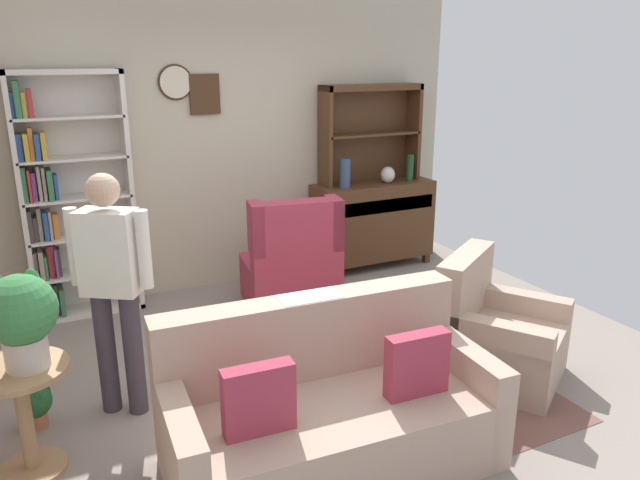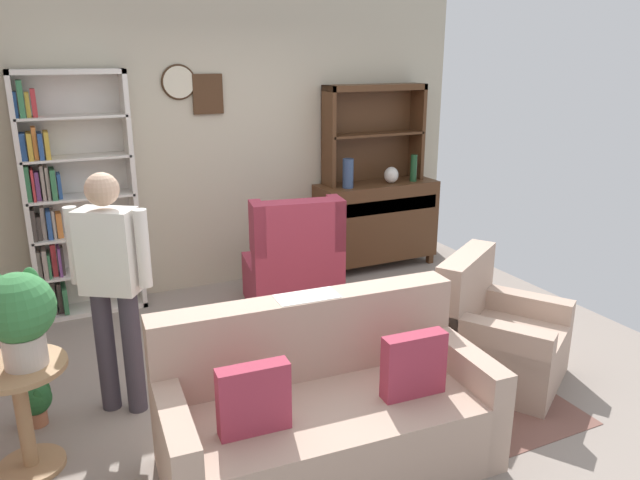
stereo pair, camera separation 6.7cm
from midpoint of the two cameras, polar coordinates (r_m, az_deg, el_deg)
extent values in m
cube|color=gray|center=(4.48, 0.39, -12.68)|extent=(5.40, 4.60, 0.02)
cube|color=#BCB299|center=(5.93, -8.76, 9.03)|extent=(5.00, 0.06, 2.80)
cylinder|color=beige|center=(5.73, -12.83, 14.29)|extent=(0.28, 0.03, 0.28)
torus|color=#382314|center=(5.73, -12.83, 14.29)|extent=(0.31, 0.02, 0.31)
cube|color=#422816|center=(5.80, -10.19, 13.37)|extent=(0.28, 0.03, 0.36)
cube|color=brown|center=(4.33, 4.64, -13.69)|extent=(2.27, 2.04, 0.01)
cube|color=silver|center=(5.55, -25.67, 3.28)|extent=(0.04, 0.30, 2.10)
cube|color=silver|center=(5.60, -16.89, 4.37)|extent=(0.04, 0.30, 2.10)
cube|color=silver|center=(5.43, -22.46, 14.45)|extent=(0.90, 0.30, 0.04)
cube|color=silver|center=(5.86, -20.18, -5.99)|extent=(0.90, 0.30, 0.04)
cube|color=silver|center=(5.70, -21.39, 4.13)|extent=(0.90, 0.01, 2.10)
cube|color=silver|center=(5.74, -20.54, -2.71)|extent=(0.86, 0.30, 0.02)
cube|color=gray|center=(5.77, -24.24, -5.01)|extent=(0.03, 0.21, 0.28)
cube|color=#723F7F|center=(5.77, -23.89, -4.99)|extent=(0.03, 0.12, 0.28)
cube|color=#3F3833|center=(5.77, -23.51, -4.92)|extent=(0.04, 0.12, 0.28)
cube|color=#3F3833|center=(5.77, -23.01, -4.94)|extent=(0.04, 0.12, 0.26)
cube|color=#337247|center=(5.78, -22.57, -5.05)|extent=(0.04, 0.24, 0.23)
cube|color=silver|center=(5.64, -20.89, 0.51)|extent=(0.86, 0.30, 0.02)
cube|color=gray|center=(5.67, -24.60, -2.08)|extent=(0.03, 0.11, 0.23)
cube|color=gray|center=(5.66, -24.18, -1.93)|extent=(0.04, 0.21, 0.25)
cube|color=#337247|center=(5.67, -23.83, -2.10)|extent=(0.02, 0.21, 0.21)
cube|color=#B22D33|center=(5.66, -23.45, -1.70)|extent=(0.04, 0.10, 0.28)
cube|color=#723F7F|center=(5.66, -23.01, -1.78)|extent=(0.02, 0.18, 0.25)
cube|color=#3F3833|center=(5.67, -22.75, -1.77)|extent=(0.02, 0.10, 0.25)
cube|color=silver|center=(5.56, -21.26, 3.84)|extent=(0.86, 0.30, 0.02)
cube|color=#3F3833|center=(5.57, -25.04, 1.36)|extent=(0.03, 0.19, 0.27)
cube|color=#3F3833|center=(5.58, -24.62, 1.09)|extent=(0.03, 0.14, 0.20)
cube|color=gray|center=(5.57, -24.30, 1.51)|extent=(0.03, 0.11, 0.28)
cube|color=#284C8C|center=(5.57, -23.83, 1.39)|extent=(0.04, 0.17, 0.24)
cube|color=gray|center=(5.57, -23.47, 1.45)|extent=(0.02, 0.17, 0.24)
cube|color=#CC7233|center=(5.58, -23.02, 1.35)|extent=(0.04, 0.12, 0.21)
cube|color=silver|center=(5.50, -21.64, 7.25)|extent=(0.86, 0.30, 0.02)
cube|color=#337247|center=(5.49, -25.48, 4.85)|extent=(0.04, 0.17, 0.29)
cube|color=#B22D33|center=(5.50, -25.08, 4.77)|extent=(0.02, 0.20, 0.26)
cube|color=#723F7F|center=(5.50, -24.74, 4.67)|extent=(0.03, 0.11, 0.24)
cube|color=gray|center=(5.50, -24.34, 4.98)|extent=(0.03, 0.15, 0.29)
cube|color=gray|center=(5.50, -23.97, 4.97)|extent=(0.02, 0.17, 0.27)
cube|color=#337247|center=(5.50, -23.51, 4.90)|extent=(0.04, 0.22, 0.25)
cube|color=#284C8C|center=(5.51, -23.01, 4.75)|extent=(0.03, 0.15, 0.21)
cube|color=silver|center=(5.46, -22.03, 10.73)|extent=(0.86, 0.30, 0.02)
cube|color=#284C8C|center=(5.45, -25.84, 7.92)|extent=(0.04, 0.17, 0.21)
cube|color=gold|center=(5.45, -25.34, 8.00)|extent=(0.04, 0.23, 0.22)
cube|color=#CC7233|center=(5.44, -24.95, 8.28)|extent=(0.03, 0.16, 0.26)
cube|color=#284C8C|center=(5.45, -24.50, 8.08)|extent=(0.04, 0.20, 0.21)
cube|color=gold|center=(5.45, -24.00, 8.19)|extent=(0.04, 0.21, 0.22)
cube|color=#284C8C|center=(5.41, -26.41, 11.35)|extent=(0.02, 0.13, 0.20)
cube|color=#337247|center=(5.41, -26.02, 11.85)|extent=(0.04, 0.18, 0.29)
cube|color=gold|center=(5.41, -25.49, 11.43)|extent=(0.03, 0.11, 0.20)
cube|color=#B22D33|center=(5.41, -25.02, 11.62)|extent=(0.04, 0.13, 0.22)
cube|color=#4C2D19|center=(6.50, 5.58, 1.83)|extent=(1.30, 0.45, 0.82)
cube|color=#4C2D19|center=(6.21, 1.54, -3.28)|extent=(0.06, 0.06, 0.10)
cube|color=#4C2D19|center=(6.82, 10.56, -1.70)|extent=(0.06, 0.06, 0.10)
cube|color=#4C2D19|center=(6.51, 0.13, -2.31)|extent=(0.06, 0.06, 0.10)
cube|color=#4C2D19|center=(7.08, 8.91, -0.88)|extent=(0.06, 0.06, 0.10)
cube|color=#3D2414|center=(6.27, 6.67, 3.15)|extent=(1.20, 0.01, 0.14)
cube|color=#4C2D19|center=(6.13, 1.13, 9.67)|extent=(0.04, 0.26, 1.00)
cube|color=#4C2D19|center=(6.67, 9.41, 10.06)|extent=(0.04, 0.26, 1.00)
cube|color=#4C2D19|center=(6.35, 5.57, 14.11)|extent=(1.10, 0.26, 0.06)
cube|color=#4C2D19|center=(6.39, 5.44, 9.90)|extent=(1.06, 0.26, 0.02)
cube|color=#4C2D19|center=(6.49, 4.87, 10.03)|extent=(1.10, 0.01, 1.00)
cylinder|color=#33476B|center=(6.11, 2.97, 6.29)|extent=(0.11, 0.11, 0.30)
ellipsoid|color=beige|center=(6.40, 7.03, 6.09)|extent=(0.15, 0.15, 0.17)
cylinder|color=#194223|center=(6.51, 9.10, 6.71)|extent=(0.07, 0.07, 0.28)
cube|color=tan|center=(3.51, 1.38, -17.73)|extent=(1.85, 0.96, 0.42)
cube|color=tan|center=(3.54, -0.68, -8.94)|extent=(1.81, 0.31, 0.48)
cube|color=tan|center=(3.28, -12.84, -19.15)|extent=(0.19, 0.86, 0.60)
cube|color=tan|center=(3.82, 13.22, -13.49)|extent=(0.19, 0.86, 0.60)
cube|color=#A33347|center=(3.08, -5.61, -14.68)|extent=(0.37, 0.12, 0.36)
cube|color=#A33347|center=(3.40, 9.38, -11.54)|extent=(0.37, 0.12, 0.36)
cube|color=white|center=(3.44, -0.69, -5.32)|extent=(0.37, 0.20, 0.00)
cube|color=tan|center=(4.54, 17.17, -10.09)|extent=(1.05, 1.06, 0.40)
cube|color=tan|center=(4.43, 13.93, -4.24)|extent=(0.73, 0.55, 0.48)
cube|color=tan|center=(4.24, 16.15, -10.88)|extent=(0.54, 0.73, 0.55)
cube|color=tan|center=(4.77, 18.22, -7.79)|extent=(0.54, 0.73, 0.55)
cube|color=#A33347|center=(5.54, -2.37, -4.10)|extent=(0.91, 0.92, 0.42)
cube|color=#A33347|center=(5.10, -1.66, 0.22)|extent=(0.80, 0.33, 0.63)
cube|color=#A33347|center=(5.19, 1.86, 1.64)|extent=(0.15, 0.29, 0.44)
cube|color=#A33347|center=(5.04, -5.54, 1.07)|extent=(0.15, 0.29, 0.44)
cylinder|color=#A87F56|center=(3.64, -26.25, -10.76)|extent=(0.52, 0.52, 0.03)
cylinder|color=#A87F56|center=(3.79, -25.60, -15.07)|extent=(0.08, 0.08, 0.61)
cylinder|color=#A87F56|center=(3.94, -25.03, -18.66)|extent=(0.36, 0.36, 0.03)
cylinder|color=beige|center=(3.57, -25.53, -9.32)|extent=(0.22, 0.22, 0.17)
sphere|color=#387F42|center=(3.48, -26.04, -5.76)|extent=(0.37, 0.37, 0.37)
ellipsoid|color=#387F42|center=(3.57, -25.01, -4.32)|extent=(0.11, 0.07, 0.26)
cylinder|color=#AD6B4C|center=(4.30, -24.65, -14.93)|extent=(0.12, 0.12, 0.10)
sphere|color=#235B2D|center=(4.23, -24.88, -13.39)|extent=(0.21, 0.21, 0.21)
ellipsoid|color=#235B2D|center=(4.16, -24.59, -13.53)|extent=(0.06, 0.04, 0.15)
ellipsoid|color=#235B2D|center=(4.24, -23.99, -12.83)|extent=(0.06, 0.04, 0.15)
cylinder|color=#38333D|center=(4.14, -19.05, -9.79)|extent=(0.17, 0.17, 0.82)
cylinder|color=#38333D|center=(4.06, -16.75, -10.08)|extent=(0.17, 0.17, 0.82)
cube|color=silver|center=(3.85, -18.81, -1.00)|extent=(0.39, 0.36, 0.52)
sphere|color=tan|center=(3.75, -19.37, 4.52)|extent=(0.28, 0.28, 0.20)
cylinder|color=silver|center=(3.95, -21.71, -0.48)|extent=(0.11, 0.11, 0.48)
cylinder|color=silver|center=(3.75, -15.84, -0.78)|extent=(0.11, 0.11, 0.48)
camera|label=1|loc=(0.03, -89.55, 0.14)|focal=34.00mm
camera|label=2|loc=(0.03, 90.45, -0.14)|focal=34.00mm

